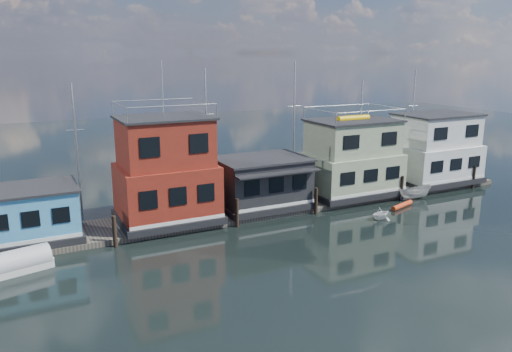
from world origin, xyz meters
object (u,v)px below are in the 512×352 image
houseboat_green (352,159)px  tarp_runabout (19,263)px  houseboat_dark (262,182)px  houseboat_blue (30,214)px  motorboat (415,192)px  red_kayak (402,205)px  dinghy_white (381,213)px  houseboat_white (435,150)px  houseboat_red (166,172)px

houseboat_green → tarp_runabout: 27.93m
houseboat_dark → houseboat_green: 9.07m
houseboat_blue → motorboat: 31.42m
red_kayak → dinghy_white: bearing=-175.1°
houseboat_white → dinghy_white: bearing=-152.1°
tarp_runabout → houseboat_red: bearing=8.6°
houseboat_dark → tarp_runabout: houseboat_dark is taller
red_kayak → tarp_runabout: tarp_runabout is taller
motorboat → tarp_runabout: bearing=102.5°
houseboat_dark → red_kayak: houseboat_dark is taller
houseboat_blue → dinghy_white: (24.85, -6.17, -1.71)m
houseboat_dark → houseboat_red: bearing=179.9°
houseboat_blue → houseboat_dark: houseboat_dark is taller
houseboat_blue → red_kayak: (28.47, -4.62, -2.00)m
houseboat_blue → houseboat_red: (9.50, 0.00, 1.90)m
houseboat_blue → houseboat_dark: bearing=-0.1°
houseboat_dark → red_kayak: size_ratio=2.64×
houseboat_blue → houseboat_green: size_ratio=0.76×
houseboat_blue → houseboat_white: bearing=0.0°
houseboat_green → dinghy_white: (-1.65, -6.17, -3.06)m
houseboat_white → red_kayak: 9.85m
houseboat_green → red_kayak: bearing=-66.9°
red_kayak → dinghy_white: 3.95m
houseboat_dark → houseboat_green: (9.00, 0.02, 1.13)m
houseboat_blue → houseboat_red: 9.69m
houseboat_white → dinghy_white: size_ratio=4.50×
red_kayak → tarp_runabout: 29.41m
houseboat_blue → houseboat_white: (36.50, 0.00, 1.33)m
houseboat_white → motorboat: bearing=-149.2°
houseboat_white → red_kayak: houseboat_white is taller
houseboat_red → motorboat: size_ratio=3.68×
houseboat_blue → houseboat_green: bearing=0.0°
houseboat_white → red_kayak: bearing=-150.1°
houseboat_white → dinghy_white: (-11.65, -6.17, -3.04)m
houseboat_white → motorboat: houseboat_white is taller
houseboat_blue → tarp_runabout: size_ratio=1.64×
tarp_runabout → motorboat: bearing=-11.6°
houseboat_blue → tarp_runabout: bearing=-102.4°
houseboat_red → houseboat_white: size_ratio=1.41×
houseboat_blue → dinghy_white: houseboat_blue is taller
houseboat_green → houseboat_white: 10.00m
houseboat_blue → red_kayak: size_ratio=2.28×
motorboat → houseboat_dark: bearing=87.7°
dinghy_white → houseboat_red: bearing=59.1°
dinghy_white → houseboat_white: bearing=-71.0°
houseboat_green → dinghy_white: bearing=-105.0°
houseboat_blue → houseboat_green: houseboat_green is taller
houseboat_green → houseboat_blue: bearing=-180.0°
motorboat → houseboat_green: bearing=66.9°
houseboat_red → houseboat_blue: bearing=-180.0°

